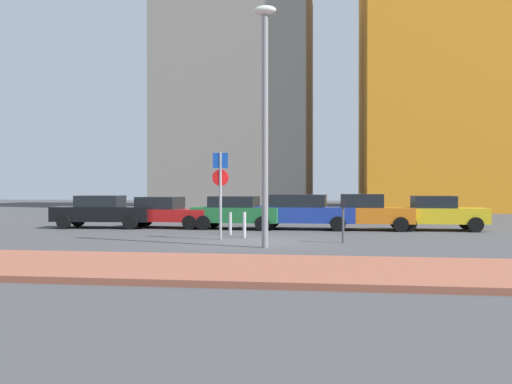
{
  "coord_description": "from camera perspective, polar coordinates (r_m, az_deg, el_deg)",
  "views": [
    {
      "loc": [
        2.8,
        -19.45,
        1.91
      ],
      "look_at": [
        -0.52,
        3.36,
        1.71
      ],
      "focal_mm": 39.4,
      "sensor_mm": 36.0,
      "label": 1
    }
  ],
  "objects": [
    {
      "name": "traffic_bollard_mid",
      "position": [
        22.64,
        -2.63,
        -3.2
      ],
      "size": [
        0.13,
        0.13,
        0.89
      ],
      "primitive_type": "cylinder",
      "color": "#B7B7BC",
      "rests_on": "ground"
    },
    {
      "name": "parking_sign_post",
      "position": [
        20.4,
        -3.63,
        0.77
      ],
      "size": [
        0.6,
        0.1,
        3.18
      ],
      "color": "gray",
      "rests_on": "ground"
    },
    {
      "name": "parked_car_orange",
      "position": [
        25.38,
        11.15,
        -1.99
      ],
      "size": [
        3.93,
        1.94,
        1.6
      ],
      "color": "orange",
      "rests_on": "ground"
    },
    {
      "name": "parked_car_yellow",
      "position": [
        25.94,
        17.91,
        -2.03
      ],
      "size": [
        4.05,
        1.97,
        1.52
      ],
      "color": "gold",
      "rests_on": "ground"
    },
    {
      "name": "parked_car_black",
      "position": [
        27.18,
        -15.3,
        -1.91
      ],
      "size": [
        4.66,
        2.12,
        1.52
      ],
      "color": "black",
      "rests_on": "ground"
    },
    {
      "name": "parked_car_red",
      "position": [
        26.65,
        -9.22,
        -2.02
      ],
      "size": [
        4.38,
        2.31,
        1.45
      ],
      "color": "red",
      "rests_on": "ground"
    },
    {
      "name": "parked_car_green",
      "position": [
        25.57,
        -1.99,
        -2.02
      ],
      "size": [
        4.03,
        2.19,
        1.49
      ],
      "color": "#237238",
      "rests_on": "ground"
    },
    {
      "name": "building_under_construction",
      "position": [
        53.18,
        -1.79,
        11.85
      ],
      "size": [
        13.21,
        12.81,
        24.76
      ],
      "primitive_type": "cube",
      "color": "gray",
      "rests_on": "ground"
    },
    {
      "name": "traffic_bollard_near",
      "position": [
        21.19,
        -1.19,
        -3.35
      ],
      "size": [
        0.13,
        0.13,
        0.97
      ],
      "primitive_type": "cylinder",
      "color": "#B7B7BC",
      "rests_on": "ground"
    },
    {
      "name": "street_lamp",
      "position": [
        17.81,
        0.92,
        8.65
      ],
      "size": [
        0.7,
        0.36,
        7.6
      ],
      "color": "gray",
      "rests_on": "ground"
    },
    {
      "name": "parking_meter",
      "position": [
        19.36,
        8.84,
        -2.29
      ],
      "size": [
        0.18,
        0.14,
        1.5
      ],
      "color": "#4C4C51",
      "rests_on": "ground"
    },
    {
      "name": "ground_plane",
      "position": [
        19.74,
        0.09,
        -5.05
      ],
      "size": [
        120.0,
        120.0,
        0.0
      ],
      "primitive_type": "plane",
      "color": "#424244"
    },
    {
      "name": "building_colorful_midrise",
      "position": [
        53.25,
        19.27,
        12.15
      ],
      "size": [
        15.47,
        17.84,
        25.37
      ],
      "primitive_type": "cube",
      "color": "orange",
      "rests_on": "ground"
    },
    {
      "name": "parked_car_blue",
      "position": [
        25.44,
        4.74,
        -1.95
      ],
      "size": [
        4.65,
        2.17,
        1.57
      ],
      "color": "#1E389E",
      "rests_on": "ground"
    },
    {
      "name": "sidewalk_brick",
      "position": [
        12.9,
        -4.39,
        -7.69
      ],
      "size": [
        40.0,
        4.27,
        0.14
      ],
      "primitive_type": "cube",
      "color": "#93513D",
      "rests_on": "ground"
    }
  ]
}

